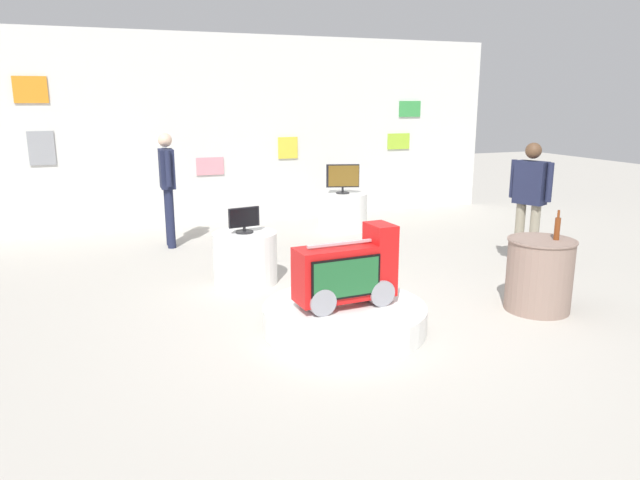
% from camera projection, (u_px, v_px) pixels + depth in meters
% --- Properties ---
extents(ground_plane, '(30.00, 30.00, 0.00)m').
position_uv_depth(ground_plane, '(359.00, 321.00, 5.95)').
color(ground_plane, '#B2ADA3').
extents(back_wall_display, '(10.15, 0.13, 3.26)m').
position_uv_depth(back_wall_display, '(233.00, 131.00, 10.37)').
color(back_wall_display, silver).
rests_on(back_wall_display, ground).
extents(main_display_pedestal, '(1.58, 1.58, 0.25)m').
position_uv_depth(main_display_pedestal, '(345.00, 318.00, 5.69)').
color(main_display_pedestal, white).
rests_on(main_display_pedestal, ground).
extents(novelty_firetruck_tv, '(0.99, 0.44, 0.77)m').
position_uv_depth(novelty_firetruck_tv, '(347.00, 275.00, 5.59)').
color(novelty_firetruck_tv, gray).
rests_on(novelty_firetruck_tv, main_display_pedestal).
extents(display_pedestal_left_rear, '(0.83, 0.83, 0.62)m').
position_uv_depth(display_pedestal_left_rear, '(342.00, 211.00, 10.02)').
color(display_pedestal_left_rear, white).
rests_on(display_pedestal_left_rear, ground).
extents(tv_on_left_rear, '(0.54, 0.23, 0.49)m').
position_uv_depth(tv_on_left_rear, '(343.00, 178.00, 9.88)').
color(tv_on_left_rear, black).
rests_on(tv_on_left_rear, display_pedestal_left_rear).
extents(display_pedestal_center_rear, '(0.77, 0.77, 0.62)m').
position_uv_depth(display_pedestal_center_rear, '(245.00, 258.00, 7.12)').
color(display_pedestal_center_rear, white).
rests_on(display_pedestal_center_rear, ground).
extents(tv_on_center_rear, '(0.39, 0.21, 0.31)m').
position_uv_depth(tv_on_center_rear, '(244.00, 220.00, 7.01)').
color(tv_on_center_rear, black).
rests_on(tv_on_center_rear, display_pedestal_center_rear).
extents(side_table_round, '(0.70, 0.70, 0.77)m').
position_uv_depth(side_table_round, '(539.00, 274.00, 6.17)').
color(side_table_round, gray).
rests_on(side_table_round, ground).
extents(bottle_on_side_table, '(0.06, 0.06, 0.31)m').
position_uv_depth(bottle_on_side_table, '(557.00, 228.00, 6.05)').
color(bottle_on_side_table, brown).
rests_on(bottle_on_side_table, side_table_round).
extents(shopper_browsing_near_truck, '(0.21, 0.56, 1.70)m').
position_uv_depth(shopper_browsing_near_truck, '(167.00, 181.00, 8.70)').
color(shopper_browsing_near_truck, '#1E233F').
rests_on(shopper_browsing_near_truck, ground).
extents(shopper_browsing_rear, '(0.33, 0.52, 1.65)m').
position_uv_depth(shopper_browsing_rear, '(530.00, 197.00, 7.45)').
color(shopper_browsing_rear, gray).
rests_on(shopper_browsing_rear, ground).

